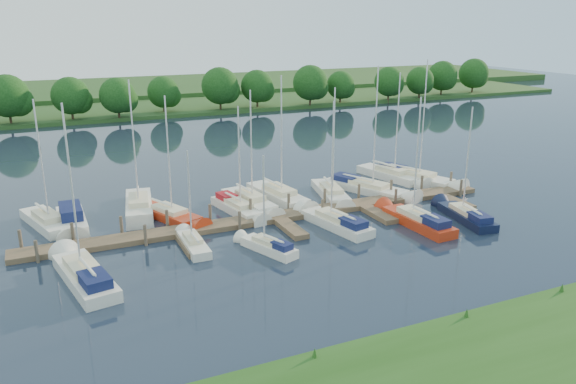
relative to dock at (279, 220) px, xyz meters
name	(u,v)px	position (x,y,z in m)	size (l,w,h in m)	color
ground	(321,255)	(0.00, -7.31, -0.20)	(260.00, 260.00, 0.00)	#1A2535
near_bank	(487,381)	(0.00, -23.31, 0.05)	(90.00, 10.00, 0.50)	#1E4915
dock	(279,220)	(0.00, 0.00, 0.00)	(40.00, 6.00, 0.40)	#4C382B
mooring_pilings	(274,211)	(0.00, 1.13, 0.40)	(38.24, 2.84, 2.00)	#473D33
far_shore	(135,106)	(0.00, 67.69, 0.10)	(180.00, 30.00, 0.60)	#22441A
distant_hill	(115,89)	(0.00, 92.69, 0.50)	(220.00, 40.00, 1.40)	#335926
treeline	(153,94)	(1.04, 54.87, 3.77)	(145.30, 9.16, 7.88)	#38281C
sailboat_n_0	(48,224)	(-17.09, 6.27, 0.08)	(3.90, 8.21, 10.57)	silver
motorboat	(72,221)	(-15.35, 5.93, 0.19)	(2.06, 7.02, 2.00)	silver
sailboat_n_2	(139,208)	(-9.86, 7.46, 0.08)	(3.34, 9.15, 11.56)	silver
sailboat_n_3	(171,216)	(-7.87, 4.28, 0.07)	(4.58, 8.13, 10.48)	#B82C11
sailboat_n_4	(238,209)	(-2.27, 3.55, 0.12)	(2.87, 7.43, 9.46)	silver
sailboat_n_5	(251,203)	(-0.75, 4.57, 0.09)	(2.95, 8.27, 10.65)	silver
sailboat_n_6	(280,197)	(2.28, 5.14, 0.08)	(3.32, 9.18, 11.66)	silver
sailboat_n_7	(332,194)	(7.03, 4.09, 0.07)	(3.39, 8.30, 10.43)	silver
sailboat_n_8	(369,189)	(10.98, 3.99, 0.11)	(5.51, 9.52, 12.20)	silver
sailboat_n_9	(392,177)	(15.56, 6.85, 0.08)	(3.71, 8.82, 11.25)	silver
sailboat_n_10	(415,178)	(17.22, 5.19, 0.12)	(5.46, 9.80, 12.51)	silver
sailboat_s_0	(84,276)	(-15.42, -4.87, 0.14)	(3.52, 9.11, 11.58)	silver
sailboat_s_1	(193,244)	(-7.79, -2.36, 0.07)	(1.40, 5.66, 7.41)	silver
sailboat_s_2	(268,247)	(-3.14, -5.17, 0.12)	(2.89, 5.46, 7.24)	silver
sailboat_s_3	(335,223)	(3.53, -2.81, 0.13)	(3.23, 8.09, 10.29)	silver
sailboat_s_4	(416,221)	(9.60, -5.22, 0.14)	(2.28, 8.21, 10.58)	#B82C11
sailboat_s_5	(465,216)	(14.05, -5.75, 0.12)	(2.77, 7.55, 9.56)	black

